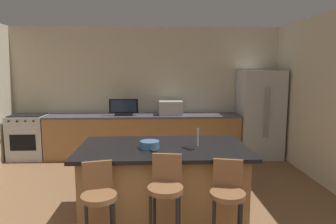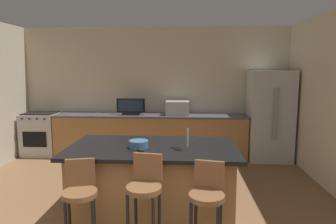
# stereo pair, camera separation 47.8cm
# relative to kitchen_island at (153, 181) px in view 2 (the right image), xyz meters

# --- Properties ---
(wall_back) EXTENTS (6.16, 0.12, 2.71)m
(wall_back) POSITION_rel_kitchen_island_xyz_m (-0.28, 3.04, 0.89)
(wall_back) COLOR beige
(wall_back) RESTS_ON ground_plane
(counter_back) EXTENTS (3.98, 0.62, 0.89)m
(counter_back) POSITION_rel_kitchen_island_xyz_m (-0.34, 2.66, -0.02)
(counter_back) COLOR #9E7042
(counter_back) RESTS_ON ground_plane
(kitchen_island) EXTENTS (2.01, 1.15, 0.91)m
(kitchen_island) POSITION_rel_kitchen_island_xyz_m (0.00, 0.00, 0.00)
(kitchen_island) COLOR black
(kitchen_island) RESTS_ON ground_plane
(refrigerator) EXTENTS (0.84, 0.76, 1.80)m
(refrigerator) POSITION_rel_kitchen_island_xyz_m (2.07, 2.60, 0.44)
(refrigerator) COLOR #B7BABF
(refrigerator) RESTS_ON ground_plane
(range_oven) EXTENTS (0.71, 0.63, 0.91)m
(range_oven) POSITION_rel_kitchen_island_xyz_m (-2.69, 2.66, -0.01)
(range_oven) COLOR #B7BABF
(range_oven) RESTS_ON ground_plane
(microwave) EXTENTS (0.48, 0.36, 0.28)m
(microwave) POSITION_rel_kitchen_island_xyz_m (0.22, 2.66, 0.57)
(microwave) COLOR #B7BABF
(microwave) RESTS_ON counter_back
(tv_monitor) EXTENTS (0.58, 0.16, 0.34)m
(tv_monitor) POSITION_rel_kitchen_island_xyz_m (-0.74, 2.61, 0.58)
(tv_monitor) COLOR black
(tv_monitor) RESTS_ON counter_back
(sink_faucet_back) EXTENTS (0.02, 0.02, 0.24)m
(sink_faucet_back) POSITION_rel_kitchen_island_xyz_m (-0.50, 2.76, 0.55)
(sink_faucet_back) COLOR #B2B2B7
(sink_faucet_back) RESTS_ON counter_back
(sink_faucet_island) EXTENTS (0.02, 0.02, 0.22)m
(sink_faucet_island) POSITION_rel_kitchen_island_xyz_m (0.42, 0.00, 0.56)
(sink_faucet_island) COLOR #B2B2B7
(sink_faucet_island) RESTS_ON kitchen_island
(bar_stool_left) EXTENTS (0.35, 0.37, 0.94)m
(bar_stool_left) POSITION_rel_kitchen_island_xyz_m (-0.64, -0.78, 0.10)
(bar_stool_left) COLOR brown
(bar_stool_left) RESTS_ON ground_plane
(bar_stool_center) EXTENTS (0.34, 0.36, 1.01)m
(bar_stool_center) POSITION_rel_kitchen_island_xyz_m (0.00, -0.79, 0.15)
(bar_stool_center) COLOR brown
(bar_stool_center) RESTS_ON ground_plane
(bar_stool_right) EXTENTS (0.35, 0.37, 0.95)m
(bar_stool_right) POSITION_rel_kitchen_island_xyz_m (0.60, -0.79, 0.10)
(bar_stool_right) COLOR brown
(bar_stool_right) RESTS_ON ground_plane
(fruit_bowl) EXTENTS (0.23, 0.23, 0.09)m
(fruit_bowl) POSITION_rel_kitchen_island_xyz_m (-0.16, -0.08, 0.49)
(fruit_bowl) COLOR #3F668C
(fruit_bowl) RESTS_ON kitchen_island
(cell_phone) EXTENTS (0.14, 0.16, 0.01)m
(cell_phone) POSITION_rel_kitchen_island_xyz_m (0.29, -0.11, 0.45)
(cell_phone) COLOR black
(cell_phone) RESTS_ON kitchen_island
(tv_remote) EXTENTS (0.13, 0.17, 0.02)m
(tv_remote) POSITION_rel_kitchen_island_xyz_m (-0.13, -0.20, 0.46)
(tv_remote) COLOR black
(tv_remote) RESTS_ON kitchen_island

